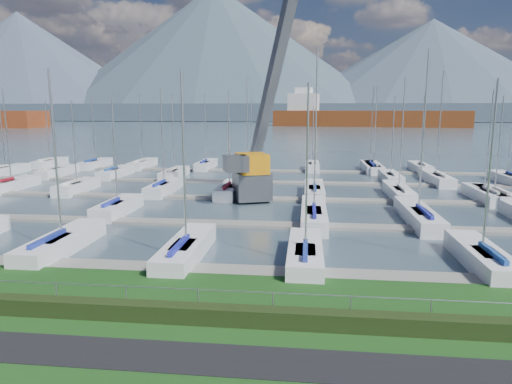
# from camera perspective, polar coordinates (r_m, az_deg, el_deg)

# --- Properties ---
(path) EXTENTS (160.00, 2.00, 0.04)m
(path) POSITION_cam_1_polar(r_m,az_deg,el_deg) (16.41, -6.17, -20.01)
(path) COLOR black
(path) RESTS_ON grass
(water) EXTENTS (800.00, 540.00, 0.20)m
(water) POSITION_cam_1_polar(r_m,az_deg,el_deg) (276.96, 5.74, 8.49)
(water) COLOR #40525E
(hedge) EXTENTS (80.00, 0.70, 0.70)m
(hedge) POSITION_cam_1_polar(r_m,az_deg,el_deg) (18.50, -4.40, -15.10)
(hedge) COLOR black
(hedge) RESTS_ON grass
(fence) EXTENTS (80.00, 0.04, 0.04)m
(fence) POSITION_cam_1_polar(r_m,az_deg,el_deg) (18.52, -4.20, -12.19)
(fence) COLOR #95979D
(fence) RESTS_ON grass
(foothill) EXTENTS (900.00, 80.00, 12.00)m
(foothill) POSITION_cam_1_polar(r_m,az_deg,el_deg) (346.83, 5.90, 9.91)
(foothill) COLOR #3E4E5C
(foothill) RESTS_ON water
(mountains) EXTENTS (1190.00, 360.00, 115.00)m
(mountains) POSITION_cam_1_polar(r_m,az_deg,el_deg) (423.19, 7.14, 15.47)
(mountains) COLOR #435461
(mountains) RESTS_ON water
(docks) EXTENTS (90.00, 41.60, 0.25)m
(docks) POSITION_cam_1_polar(r_m,az_deg,el_deg) (43.76, 2.03, -0.88)
(docks) COLOR slate
(docks) RESTS_ON water
(crane) EXTENTS (7.59, 12.97, 22.35)m
(crane) POSITION_cam_1_polar(r_m,az_deg,el_deg) (43.55, 0.27, 6.44)
(crane) COLOR #5C5F64
(crane) RESTS_ON water
(cargo_ship_mid) EXTENTS (95.28, 34.05, 21.50)m
(cargo_ship_mid) POSITION_cam_1_polar(r_m,az_deg,el_deg) (235.93, 12.81, 8.95)
(cargo_ship_mid) COLOR brown
(cargo_ship_mid) RESTS_ON water
(sailboat_fleet) EXTENTS (74.37, 48.77, 13.60)m
(sailboat_fleet) POSITION_cam_1_polar(r_m,az_deg,el_deg) (46.20, 1.76, 6.69)
(sailboat_fleet) COLOR navy
(sailboat_fleet) RESTS_ON water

